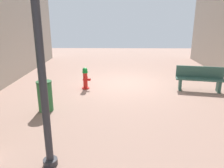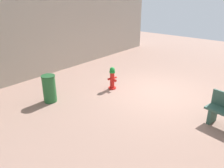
# 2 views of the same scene
# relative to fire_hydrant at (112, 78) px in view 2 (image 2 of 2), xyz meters

# --- Properties ---
(ground_plane) EXTENTS (23.40, 23.40, 0.00)m
(ground_plane) POSITION_rel_fire_hydrant_xyz_m (-1.59, -0.74, -0.44)
(ground_plane) COLOR #9E7A6B
(fire_hydrant) EXTENTS (0.37, 0.40, 0.88)m
(fire_hydrant) POSITION_rel_fire_hydrant_xyz_m (0.00, 0.00, 0.00)
(fire_hydrant) COLOR red
(fire_hydrant) RESTS_ON ground_plane
(trash_bin) EXTENTS (0.46, 0.46, 0.95)m
(trash_bin) POSITION_rel_fire_hydrant_xyz_m (0.93, 2.23, 0.04)
(trash_bin) COLOR #266633
(trash_bin) RESTS_ON ground_plane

